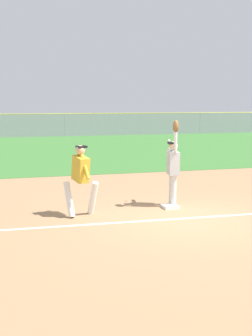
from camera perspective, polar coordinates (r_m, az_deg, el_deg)
The scene contains 11 objects.
ground_plane at distance 9.97m, azimuth 7.94°, elevation -7.01°, with size 75.75×75.75×0.00m, color #A37A54.
outfield_grass at distance 24.95m, azimuth -5.92°, elevation 2.67°, with size 46.61×18.25×0.01m, color #3D7533.
chalk_foul_line at distance 9.48m, azimuth -15.46°, elevation -8.07°, with size 12.00×0.10×0.01m, color white.
first_base at distance 11.00m, azimuth 5.99°, elevation -5.23°, with size 0.38×0.38×0.08m, color white.
fielder at distance 11.00m, azimuth 6.44°, elevation 0.50°, with size 0.32×0.90×2.28m.
runner at distance 10.07m, azimuth -6.16°, elevation -0.99°, with size 0.86×0.83×1.72m.
baseball at distance 11.27m, azimuth 5.86°, elevation 3.74°, with size 0.07×0.07×0.07m, color white.
outfield_fence at distance 33.91m, azimuth -8.28°, elevation 5.82°, with size 46.69×0.08×1.83m.
parked_car_blue at distance 37.04m, azimuth -14.65°, elevation 5.52°, with size 4.56×2.43×1.25m.
parked_car_silver at distance 36.80m, azimuth -6.29°, elevation 5.73°, with size 4.52×2.36×1.25m.
parked_car_black at distance 37.63m, azimuth 0.27°, elevation 5.86°, with size 4.48×2.27×1.25m.
Camera 1 is at (-3.70, -8.84, 2.73)m, focal length 44.82 mm.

